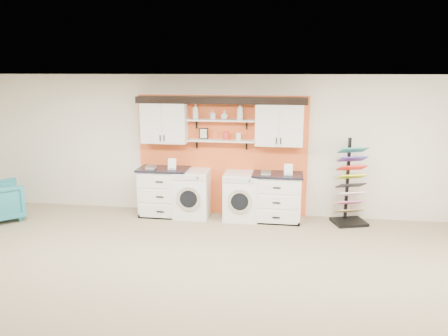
% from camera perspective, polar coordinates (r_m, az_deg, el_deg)
% --- Properties ---
extents(floor, '(10.00, 10.00, 0.00)m').
position_cam_1_polar(floor, '(5.55, -6.81, -18.71)').
color(floor, gray).
rests_on(floor, ground).
extents(ceiling, '(10.00, 10.00, 0.00)m').
position_cam_1_polar(ceiling, '(4.74, -7.71, 11.58)').
color(ceiling, white).
rests_on(ceiling, wall_back).
extents(wall_back, '(10.00, 0.00, 10.00)m').
position_cam_1_polar(wall_back, '(8.78, -0.23, 2.97)').
color(wall_back, beige).
rests_on(wall_back, floor).
extents(accent_panel, '(3.40, 0.07, 2.40)m').
position_cam_1_polar(accent_panel, '(8.78, -0.26, 1.65)').
color(accent_panel, '#E15B26').
rests_on(accent_panel, wall_back).
extents(upper_cabinet_left, '(0.90, 0.35, 0.84)m').
position_cam_1_polar(upper_cabinet_left, '(8.76, -7.81, 6.00)').
color(upper_cabinet_left, silver).
rests_on(upper_cabinet_left, wall_back).
extents(upper_cabinet_right, '(0.90, 0.35, 0.84)m').
position_cam_1_polar(upper_cabinet_right, '(8.41, 7.22, 5.74)').
color(upper_cabinet_right, silver).
rests_on(upper_cabinet_right, wall_back).
extents(shelf_lower, '(1.32, 0.28, 0.03)m').
position_cam_1_polar(shelf_lower, '(8.57, -0.43, 3.60)').
color(shelf_lower, silver).
rests_on(shelf_lower, wall_back).
extents(shelf_upper, '(1.32, 0.28, 0.03)m').
position_cam_1_polar(shelf_upper, '(8.51, -0.44, 6.26)').
color(shelf_upper, silver).
rests_on(shelf_upper, wall_back).
extents(crown_molding, '(3.30, 0.41, 0.13)m').
position_cam_1_polar(crown_molding, '(8.49, -0.43, 8.94)').
color(crown_molding, black).
rests_on(crown_molding, wall_back).
extents(picture_frame, '(0.18, 0.02, 0.22)m').
position_cam_1_polar(picture_frame, '(8.65, -2.68, 4.52)').
color(picture_frame, black).
rests_on(picture_frame, shelf_lower).
extents(canister_red, '(0.11, 0.11, 0.16)m').
position_cam_1_polar(canister_red, '(8.54, 0.23, 4.22)').
color(canister_red, red).
rests_on(canister_red, shelf_lower).
extents(canister_cream, '(0.10, 0.10, 0.14)m').
position_cam_1_polar(canister_cream, '(8.51, 1.90, 4.11)').
color(canister_cream, silver).
rests_on(canister_cream, shelf_lower).
extents(base_cabinet_left, '(1.00, 0.66, 0.98)m').
position_cam_1_polar(base_cabinet_left, '(8.88, -7.81, -3.08)').
color(base_cabinet_left, silver).
rests_on(base_cabinet_left, floor).
extents(base_cabinet_right, '(0.96, 0.66, 0.94)m').
position_cam_1_polar(base_cabinet_right, '(8.55, 6.94, -3.80)').
color(base_cabinet_right, silver).
rests_on(base_cabinet_right, floor).
extents(washer, '(0.68, 0.71, 0.95)m').
position_cam_1_polar(washer, '(8.74, -4.16, -3.33)').
color(washer, white).
rests_on(washer, floor).
extents(dryer, '(0.67, 0.71, 0.93)m').
position_cam_1_polar(dryer, '(8.59, 2.31, -3.66)').
color(dryer, white).
rests_on(dryer, floor).
extents(sample_rack, '(0.72, 0.65, 1.64)m').
position_cam_1_polar(sample_rack, '(8.65, 16.12, -3.65)').
color(sample_rack, black).
rests_on(sample_rack, floor).
extents(armchair, '(1.15, 1.15, 0.75)m').
position_cam_1_polar(armchair, '(9.60, -27.25, -3.90)').
color(armchair, teal).
rests_on(armchair, floor).
extents(soap_bottle_a, '(0.14, 0.14, 0.30)m').
position_cam_1_polar(soap_bottle_a, '(8.59, -3.74, 7.42)').
color(soap_bottle_a, silver).
rests_on(soap_bottle_a, shelf_upper).
extents(soap_bottle_b, '(0.12, 0.12, 0.18)m').
position_cam_1_polar(soap_bottle_b, '(8.53, -1.50, 6.99)').
color(soap_bottle_b, silver).
rests_on(soap_bottle_b, shelf_upper).
extents(soap_bottle_c, '(0.19, 0.19, 0.17)m').
position_cam_1_polar(soap_bottle_c, '(8.49, 0.05, 6.94)').
color(soap_bottle_c, silver).
rests_on(soap_bottle_c, shelf_upper).
extents(soap_bottle_d, '(0.18, 0.18, 0.33)m').
position_cam_1_polar(soap_bottle_d, '(8.44, 2.11, 7.43)').
color(soap_bottle_d, silver).
rests_on(soap_bottle_d, shelf_upper).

